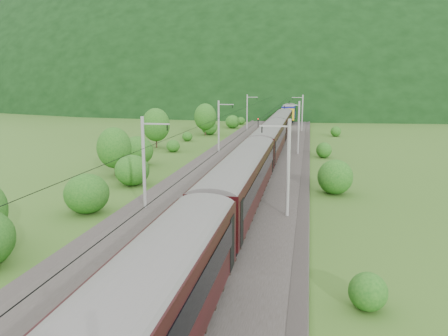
# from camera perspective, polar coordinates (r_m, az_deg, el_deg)

# --- Properties ---
(ground) EXTENTS (600.00, 600.00, 0.00)m
(ground) POSITION_cam_1_polar(r_m,az_deg,el_deg) (37.62, -1.32, -6.11)
(ground) COLOR #345B1C
(ground) RESTS_ON ground
(railbed) EXTENTS (14.00, 220.00, 0.30)m
(railbed) POSITION_cam_1_polar(r_m,az_deg,el_deg) (47.04, 1.28, -2.36)
(railbed) COLOR #38332D
(railbed) RESTS_ON ground
(track_left) EXTENTS (2.40, 220.00, 0.27)m
(track_left) POSITION_cam_1_polar(r_m,az_deg,el_deg) (47.44, -1.58, -1.97)
(track_left) COLOR brown
(track_left) RESTS_ON railbed
(track_right) EXTENTS (2.40, 220.00, 0.27)m
(track_right) POSITION_cam_1_polar(r_m,az_deg,el_deg) (46.66, 4.18, -2.23)
(track_right) COLOR brown
(track_right) RESTS_ON railbed
(catenary_left) EXTENTS (2.54, 192.28, 8.00)m
(catenary_left) POSITION_cam_1_polar(r_m,az_deg,el_deg) (68.80, -0.64, 5.65)
(catenary_left) COLOR gray
(catenary_left) RESTS_ON railbed
(catenary_right) EXTENTS (2.54, 192.28, 8.00)m
(catenary_right) POSITION_cam_1_polar(r_m,az_deg,el_deg) (67.42, 9.65, 5.38)
(catenary_right) COLOR gray
(catenary_right) RESTS_ON railbed
(overhead_wires) EXTENTS (4.83, 198.00, 0.03)m
(overhead_wires) POSITION_cam_1_polar(r_m,az_deg,el_deg) (45.90, 1.31, 6.10)
(overhead_wires) COLOR black
(overhead_wires) RESTS_ON ground
(mountain_main) EXTENTS (504.00, 360.00, 244.00)m
(mountain_main) POSITION_cam_1_polar(r_m,az_deg,el_deg) (295.38, 9.61, 8.93)
(mountain_main) COLOR black
(mountain_main) RESTS_ON ground
(mountain_ridge) EXTENTS (336.00, 280.00, 132.00)m
(mountain_ridge) POSITION_cam_1_polar(r_m,az_deg,el_deg) (358.75, -9.99, 9.31)
(mountain_ridge) COLOR black
(mountain_ridge) RESTS_ON ground
(train) EXTENTS (3.32, 133.78, 5.79)m
(train) POSITION_cam_1_polar(r_m,az_deg,el_deg) (61.56, 6.00, 4.34)
(train) COLOR black
(train) RESTS_ON ground
(hazard_post_near) EXTENTS (0.18, 0.18, 1.66)m
(hazard_post_near) POSITION_cam_1_polar(r_m,az_deg,el_deg) (73.58, 4.54, 3.34)
(hazard_post_near) COLOR red
(hazard_post_near) RESTS_ON railbed
(hazard_post_far) EXTENTS (0.14, 0.14, 1.36)m
(hazard_post_far) POSITION_cam_1_polar(r_m,az_deg,el_deg) (85.95, 6.18, 4.35)
(hazard_post_far) COLOR red
(hazard_post_far) RESTS_ON railbed
(signal) EXTENTS (0.26, 0.26, 2.38)m
(signal) POSITION_cam_1_polar(r_m,az_deg,el_deg) (103.30, 4.48, 5.94)
(signal) COLOR black
(signal) RESTS_ON railbed
(vegetation_left) EXTENTS (12.19, 144.78, 6.78)m
(vegetation_left) POSITION_cam_1_polar(r_m,az_deg,el_deg) (55.48, -11.58, 2.05)
(vegetation_left) COLOR #174F15
(vegetation_left) RESTS_ON ground
(vegetation_right) EXTENTS (5.89, 100.50, 3.18)m
(vegetation_right) POSITION_cam_1_polar(r_m,az_deg,el_deg) (36.53, 15.16, -4.82)
(vegetation_right) COLOR #174F15
(vegetation_right) RESTS_ON ground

